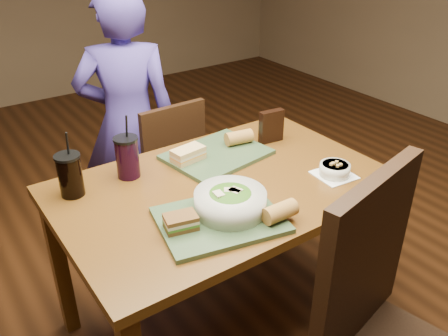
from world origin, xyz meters
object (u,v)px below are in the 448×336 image
Objects in this scene: cup_berry at (127,157)px; sandwich_far at (188,154)px; dining_table at (224,203)px; salad_bowl at (230,201)px; diner at (128,124)px; chip_bag at (271,126)px; chair_near at (385,335)px; baguette_far at (239,137)px; tray_near at (220,220)px; sandwich_near at (181,222)px; baguette_near at (280,212)px; cup_cola at (70,175)px; soup_bowl at (335,169)px; tray_far at (217,155)px; chair_far at (168,166)px.

sandwich_far is at bearing -10.71° from cup_berry.
salad_bowl reaches higher than dining_table.
diner is at bearing 89.41° from sandwich_far.
diner is 9.34× the size of chip_bag.
baguette_far is (0.21, 1.02, 0.19)m from chair_near.
tray_near is at bearing 108.36° from chair_near.
baguette_near reaches higher than sandwich_near.
baguette_near reaches higher than tray_near.
cup_cola is (-0.55, 1.05, 0.23)m from chair_near.
chair_near is at bearing -122.78° from soup_bowl.
cup_berry is (-0.31, 1.06, 0.23)m from chair_near.
chair_near is at bearing -86.62° from sandwich_far.
chip_bag is at bearing 28.34° from sandwich_near.
baguette_near is at bearing -162.41° from soup_bowl.
sandwich_near is (-0.41, -0.40, 0.03)m from tray_far.
sandwich_far is 0.58× the size of cup_cola.
chair_near reaches higher than dining_table.
tray_far is at bearing 43.88° from sandwich_near.
baguette_far is (0.24, 0.23, 0.14)m from dining_table.
tray_far is 0.63m from cup_cola.
baguette_far reaches higher than dining_table.
chip_bag reaches higher than salad_bowl.
soup_bowl is (0.41, -0.20, 0.12)m from dining_table.
baguette_near is at bearing 93.59° from chair_near.
dining_table is 0.27m from salad_bowl.
sandwich_far is at bearing 113.68° from diner.
cup_cola is at bearing 175.46° from sandwich_far.
sandwich_near is 0.46× the size of cup_berry.
sandwich_far is 0.43m from chip_bag.
diner is (-0.05, 1.64, 0.11)m from chair_near.
sandwich_near is 0.34m from baguette_near.
cup_cola is (-0.65, -0.46, 0.36)m from chair_far.
baguette_far is at bearing 50.42° from salad_bowl.
sandwich_far is at bearing 93.38° from chair_near.
tray_near is at bearing -75.97° from cup_berry.
cup_cola reaches higher than baguette_near.
cup_berry is 1.74× the size of chip_bag.
cup_cola is at bearing 127.09° from tray_near.
chair_far reaches higher than sandwich_far.
chair_near is 1.13m from cup_berry.
chair_near is at bearing 116.14° from diner.
sandwich_near reaches higher than tray_near.
baguette_far is (0.27, 0.01, 0.00)m from sandwich_far.
diner is 0.68m from baguette_far.
sandwich_near is at bearing -115.36° from chair_far.
soup_bowl is 1.06× the size of chip_bag.
sandwich_near reaches higher than dining_table.
diner is 11.57× the size of baguette_far.
sandwich_near is 0.99× the size of baguette_near.
chair_far is at bearing 35.60° from cup_cola.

